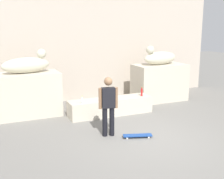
{
  "coord_description": "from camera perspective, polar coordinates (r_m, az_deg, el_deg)",
  "views": [
    {
      "loc": [
        -3.81,
        -6.27,
        3.07
      ],
      "look_at": [
        -0.33,
        1.72,
        1.1
      ],
      "focal_mm": 46.61,
      "sensor_mm": 36.0,
      "label": 1
    }
  ],
  "objects": [
    {
      "name": "facade_wall",
      "position": [
        12.16,
        -5.44,
        13.74
      ],
      "size": [
        11.55,
        0.6,
        6.59
      ],
      "primitive_type": "cube",
      "color": "#BFB1A1",
      "rests_on": "ground_plane"
    },
    {
      "name": "pedestal_left",
      "position": [
        10.23,
        -16.17,
        -0.95
      ],
      "size": [
        2.12,
        1.15,
        1.47
      ],
      "primitive_type": "cube",
      "color": "beige",
      "rests_on": "ground_plane"
    },
    {
      "name": "statue_reclining_left",
      "position": [
        10.05,
        -16.34,
        4.73
      ],
      "size": [
        1.67,
        0.81,
        0.78
      ],
      "rotation": [
        0.0,
        0.0,
        0.16
      ],
      "color": "beige",
      "rests_on": "pedestal_left"
    },
    {
      "name": "bottle_clear",
      "position": [
        9.36,
        -5.84,
        -2.19
      ],
      "size": [
        0.06,
        0.06,
        0.26
      ],
      "color": "silver",
      "rests_on": "ledge_block"
    },
    {
      "name": "statue_reclining_right",
      "position": [
        11.84,
        9.33,
        6.21
      ],
      "size": [
        1.68,
        0.85,
        0.78
      ],
      "rotation": [
        0.0,
        0.0,
        3.33
      ],
      "color": "beige",
      "rests_on": "pedestal_right"
    },
    {
      "name": "pedestal_right",
      "position": [
        12.02,
        9.28,
        1.38
      ],
      "size": [
        2.12,
        1.15,
        1.47
      ],
      "primitive_type": "cube",
      "color": "beige",
      "rests_on": "ground_plane"
    },
    {
      "name": "skateboard",
      "position": [
        8.14,
        5.03,
        -8.96
      ],
      "size": [
        0.82,
        0.44,
        0.08
      ],
      "rotation": [
        0.0,
        0.0,
        2.83
      ],
      "color": "navy",
      "rests_on": "ground_plane"
    },
    {
      "name": "ledge_block",
      "position": [
        10.05,
        -0.29,
        -3.35
      ],
      "size": [
        2.93,
        0.71,
        0.57
      ],
      "primitive_type": "cube",
      "color": "beige",
      "rests_on": "ground_plane"
    },
    {
      "name": "bottle_red",
      "position": [
        10.35,
        5.85,
        -0.53
      ],
      "size": [
        0.07,
        0.07,
        0.33
      ],
      "color": "red",
      "rests_on": "ledge_block"
    },
    {
      "name": "skater",
      "position": [
        7.98,
        -0.73,
        -2.86
      ],
      "size": [
        0.53,
        0.26,
        1.67
      ],
      "rotation": [
        0.0,
        0.0,
        2.95
      ],
      "color": "black",
      "rests_on": "ground_plane"
    },
    {
      "name": "ground_plane",
      "position": [
        7.95,
        7.27,
        -10.07
      ],
      "size": [
        40.0,
        40.0,
        0.0
      ],
      "primitive_type": "plane",
      "color": "slate"
    }
  ]
}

